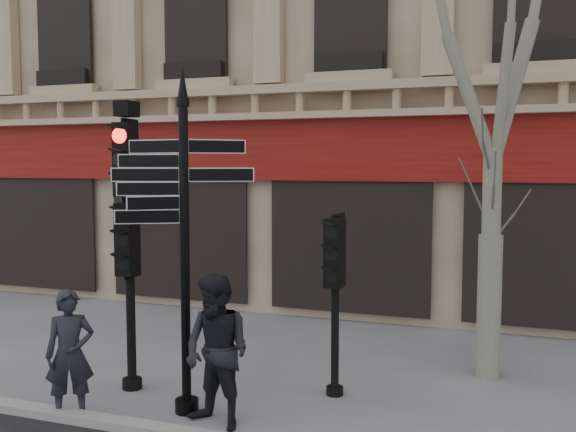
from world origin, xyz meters
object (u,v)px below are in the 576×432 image
(traffic_signal_main, at_px, (129,209))
(pedestrian_b, at_px, (217,351))
(fingerpost, at_px, (184,183))
(traffic_signal_secondary, at_px, (335,272))
(pedestrian_a, at_px, (70,354))

(traffic_signal_main, distance_m, pedestrian_b, 2.59)
(fingerpost, xyz_separation_m, traffic_signal_main, (-1.20, 0.53, -0.41))
(traffic_signal_secondary, distance_m, pedestrian_a, 3.71)
(pedestrian_a, distance_m, pedestrian_b, 1.97)
(traffic_signal_secondary, xyz_separation_m, pedestrian_b, (-1.09, -1.58, -0.81))
(pedestrian_a, relative_size, pedestrian_b, 0.87)
(traffic_signal_main, distance_m, pedestrian_a, 2.17)
(pedestrian_a, bearing_deg, pedestrian_b, -24.24)
(fingerpost, bearing_deg, traffic_signal_main, 138.17)
(fingerpost, bearing_deg, pedestrian_a, -171.31)
(traffic_signal_secondary, bearing_deg, pedestrian_b, -118.92)
(traffic_signal_main, xyz_separation_m, pedestrian_a, (-0.13, -1.20, -1.81))
(fingerpost, distance_m, traffic_signal_secondary, 2.48)
(fingerpost, height_order, pedestrian_b, fingerpost)
(fingerpost, distance_m, pedestrian_b, 2.19)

